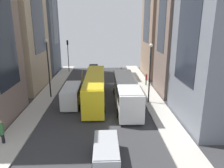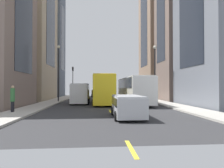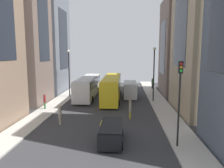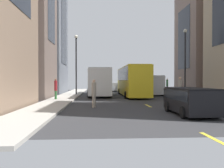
{
  "view_description": "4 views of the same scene",
  "coord_description": "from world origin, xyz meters",
  "px_view_note": "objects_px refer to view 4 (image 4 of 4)",
  "views": [
    {
      "loc": [
        -0.85,
        28.3,
        10.26
      ],
      "look_at": [
        -1.87,
        2.1,
        2.64
      ],
      "focal_mm": 34.24,
      "sensor_mm": 36.0,
      "label": 1
    },
    {
      "loc": [
        1.19,
        27.63,
        2.14
      ],
      "look_at": [
        -1.1,
        -1.21,
        2.61
      ],
      "focal_mm": 30.94,
      "sensor_mm": 36.0,
      "label": 2
    },
    {
      "loc": [
        2.48,
        -32.52,
        7.33
      ],
      "look_at": [
        0.41,
        1.02,
        2.48
      ],
      "focal_mm": 35.0,
      "sensor_mm": 36.0,
      "label": 3
    },
    {
      "loc": [
        -3.84,
        -28.67,
        1.95
      ],
      "look_at": [
        -1.99,
        3.12,
        1.47
      ],
      "focal_mm": 38.43,
      "sensor_mm": 36.0,
      "label": 4
    }
  ],
  "objects_px": {
    "pedestrian_crossing_mid": "(94,93)",
    "streetcar_yellow": "(132,79)",
    "car_black_0": "(190,99)",
    "pedestrian_walking_far": "(56,88)",
    "car_silver_1": "(114,86)",
    "city_bus_white": "(100,80)",
    "pedestrian_waiting_curb": "(180,89)",
    "delivery_van_white": "(152,84)",
    "pedestrian_crossing_near": "(167,84)"
  },
  "relations": [
    {
      "from": "pedestrian_walking_far",
      "to": "pedestrian_crossing_mid",
      "type": "xyz_separation_m",
      "value": [
        3.72,
        -5.69,
        -0.15
      ]
    },
    {
      "from": "city_bus_white",
      "to": "delivery_van_white",
      "type": "distance_m",
      "value": 6.93
    },
    {
      "from": "car_silver_1",
      "to": "pedestrian_crossing_mid",
      "type": "relative_size",
      "value": 2.11
    },
    {
      "from": "city_bus_white",
      "to": "car_black_0",
      "type": "bearing_deg",
      "value": -74.42
    },
    {
      "from": "streetcar_yellow",
      "to": "delivery_van_white",
      "type": "xyz_separation_m",
      "value": [
        2.91,
        1.45,
        -0.61
      ]
    },
    {
      "from": "delivery_van_white",
      "to": "pedestrian_waiting_curb",
      "type": "height_order",
      "value": "delivery_van_white"
    },
    {
      "from": "car_silver_1",
      "to": "pedestrian_waiting_curb",
      "type": "distance_m",
      "value": 23.45
    },
    {
      "from": "streetcar_yellow",
      "to": "pedestrian_crossing_near",
      "type": "relative_size",
      "value": 6.19
    },
    {
      "from": "city_bus_white",
      "to": "pedestrian_waiting_curb",
      "type": "distance_m",
      "value": 13.28
    },
    {
      "from": "city_bus_white",
      "to": "pedestrian_waiting_curb",
      "type": "xyz_separation_m",
      "value": [
        6.68,
        -11.46,
        -0.79
      ]
    },
    {
      "from": "pedestrian_waiting_curb",
      "to": "delivery_van_white",
      "type": "bearing_deg",
      "value": -52.74
    },
    {
      "from": "delivery_van_white",
      "to": "pedestrian_walking_far",
      "type": "distance_m",
      "value": 13.85
    },
    {
      "from": "streetcar_yellow",
      "to": "pedestrian_waiting_curb",
      "type": "distance_m",
      "value": 10.38
    },
    {
      "from": "city_bus_white",
      "to": "pedestrian_walking_far",
      "type": "distance_m",
      "value": 9.3
    },
    {
      "from": "pedestrian_walking_far",
      "to": "pedestrian_crossing_near",
      "type": "relative_size",
      "value": 0.94
    },
    {
      "from": "delivery_van_white",
      "to": "pedestrian_crossing_mid",
      "type": "xyz_separation_m",
      "value": [
        -7.42,
        -13.93,
        -0.44
      ]
    },
    {
      "from": "city_bus_white",
      "to": "streetcar_yellow",
      "type": "bearing_deg",
      "value": -20.12
    },
    {
      "from": "pedestrian_crossing_near",
      "to": "delivery_van_white",
      "type": "bearing_deg",
      "value": -131.39
    },
    {
      "from": "pedestrian_crossing_mid",
      "to": "streetcar_yellow",
      "type": "bearing_deg",
      "value": -16.38
    },
    {
      "from": "pedestrian_waiting_curb",
      "to": "pedestrian_crossing_near",
      "type": "relative_size",
      "value": 1.06
    },
    {
      "from": "delivery_van_white",
      "to": "pedestrian_waiting_curb",
      "type": "distance_m",
      "value": 11.45
    },
    {
      "from": "car_black_0",
      "to": "pedestrian_walking_far",
      "type": "relative_size",
      "value": 2.25
    },
    {
      "from": "pedestrian_waiting_curb",
      "to": "city_bus_white",
      "type": "bearing_deg",
      "value": -21.34
    },
    {
      "from": "city_bus_white",
      "to": "pedestrian_crossing_mid",
      "type": "distance_m",
      "value": 13.99
    },
    {
      "from": "pedestrian_crossing_near",
      "to": "pedestrian_walking_far",
      "type": "bearing_deg",
      "value": -146.5
    },
    {
      "from": "delivery_van_white",
      "to": "car_silver_1",
      "type": "height_order",
      "value": "delivery_van_white"
    },
    {
      "from": "city_bus_white",
      "to": "pedestrian_crossing_mid",
      "type": "bearing_deg",
      "value": -92.07
    },
    {
      "from": "city_bus_white",
      "to": "streetcar_yellow",
      "type": "distance_m",
      "value": 4.26
    },
    {
      "from": "streetcar_yellow",
      "to": "pedestrian_walking_far",
      "type": "height_order",
      "value": "streetcar_yellow"
    },
    {
      "from": "city_bus_white",
      "to": "pedestrian_crossing_near",
      "type": "xyz_separation_m",
      "value": [
        11.57,
        8.97,
        -0.73
      ]
    },
    {
      "from": "car_silver_1",
      "to": "pedestrian_crossing_near",
      "type": "bearing_deg",
      "value": -16.76
    },
    {
      "from": "streetcar_yellow",
      "to": "car_black_0",
      "type": "relative_size",
      "value": 2.94
    },
    {
      "from": "city_bus_white",
      "to": "delivery_van_white",
      "type": "xyz_separation_m",
      "value": [
        6.91,
        -0.01,
        -0.5
      ]
    },
    {
      "from": "streetcar_yellow",
      "to": "car_silver_1",
      "type": "distance_m",
      "value": 13.24
    },
    {
      "from": "delivery_van_white",
      "to": "car_black_0",
      "type": "height_order",
      "value": "delivery_van_white"
    },
    {
      "from": "streetcar_yellow",
      "to": "car_silver_1",
      "type": "xyz_separation_m",
      "value": [
        -1.33,
        13.11,
        -1.21
      ]
    },
    {
      "from": "pedestrian_crossing_mid",
      "to": "pedestrian_crossing_near",
      "type": "xyz_separation_m",
      "value": [
        12.08,
        22.91,
        0.21
      ]
    },
    {
      "from": "streetcar_yellow",
      "to": "pedestrian_crossing_mid",
      "type": "relative_size",
      "value": 6.51
    },
    {
      "from": "delivery_van_white",
      "to": "car_silver_1",
      "type": "xyz_separation_m",
      "value": [
        -4.24,
        11.66,
        -0.6
      ]
    },
    {
      "from": "streetcar_yellow",
      "to": "pedestrian_waiting_curb",
      "type": "xyz_separation_m",
      "value": [
        2.68,
        -9.99,
        -0.9
      ]
    },
    {
      "from": "delivery_van_white",
      "to": "pedestrian_crossing_near",
      "type": "bearing_deg",
      "value": 62.58
    },
    {
      "from": "streetcar_yellow",
      "to": "car_black_0",
      "type": "height_order",
      "value": "streetcar_yellow"
    },
    {
      "from": "streetcar_yellow",
      "to": "pedestrian_waiting_curb",
      "type": "relative_size",
      "value": 5.81
    },
    {
      "from": "pedestrian_waiting_curb",
      "to": "car_silver_1",
      "type": "bearing_deg",
      "value": -41.73
    },
    {
      "from": "streetcar_yellow",
      "to": "car_silver_1",
      "type": "relative_size",
      "value": 3.08
    },
    {
      "from": "pedestrian_waiting_curb",
      "to": "pedestrian_crossing_near",
      "type": "bearing_deg",
      "value": -65.05
    },
    {
      "from": "pedestrian_crossing_mid",
      "to": "pedestrian_crossing_near",
      "type": "relative_size",
      "value": 0.95
    },
    {
      "from": "car_silver_1",
      "to": "pedestrian_crossing_mid",
      "type": "height_order",
      "value": "pedestrian_crossing_mid"
    },
    {
      "from": "streetcar_yellow",
      "to": "pedestrian_crossing_near",
      "type": "bearing_deg",
      "value": 54.03
    },
    {
      "from": "car_black_0",
      "to": "delivery_van_white",
      "type": "bearing_deg",
      "value": 83.9
    }
  ]
}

